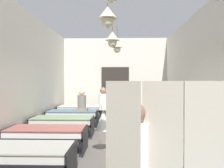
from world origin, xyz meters
TOP-DOWN VIEW (x-y plane):
  - ground_plane at (0.00, 0.00)m, footprint 5.84×11.01m
  - room_shell at (0.00, 1.15)m, footprint 5.64×10.61m
  - bed_left_row_1 at (-1.57, -2.25)m, footprint 1.90×0.84m
  - bed_right_row_1 at (1.57, -2.25)m, footprint 1.90×0.84m
  - bed_left_row_2 at (-1.57, -0.75)m, footprint 1.90×0.84m
  - bed_right_row_2 at (1.57, -0.75)m, footprint 1.90×0.84m
  - bed_left_row_3 at (-1.57, 0.75)m, footprint 1.90×0.84m
  - bed_right_row_3 at (1.57, 0.75)m, footprint 1.90×0.84m
  - bed_left_row_4 at (-1.57, 2.25)m, footprint 1.90×0.84m
  - bed_right_row_4 at (1.57, 2.25)m, footprint 1.90×0.84m
  - bed_left_row_5 at (-1.57, 3.75)m, footprint 1.90×0.84m
  - bed_right_row_5 at (1.57, 3.75)m, footprint 1.90×0.84m
  - nurse_near_aisle at (-0.08, 3.30)m, footprint 0.52×0.52m
  - nurse_far_aisle at (-0.37, 1.55)m, footprint 0.52×0.52m
  - patient_seated_primary at (-1.22, 2.24)m, footprint 0.44×0.44m
  - potted_plant at (-0.02, 4.13)m, footprint 0.66×0.66m
  - privacy_screen at (0.62, -3.68)m, footprint 1.23×0.28m

SIDE VIEW (x-z plane):
  - ground_plane at x=0.00m, z-range -0.10..0.00m
  - bed_left_row_1 at x=-1.57m, z-range 0.15..0.73m
  - bed_right_row_1 at x=1.57m, z-range 0.15..0.73m
  - bed_left_row_2 at x=-1.57m, z-range 0.15..0.73m
  - bed_right_row_2 at x=1.57m, z-range 0.15..0.73m
  - bed_left_row_3 at x=-1.57m, z-range 0.15..0.73m
  - bed_right_row_3 at x=1.57m, z-range 0.15..0.73m
  - bed_left_row_4 at x=-1.57m, z-range 0.15..0.73m
  - bed_right_row_4 at x=1.57m, z-range 0.15..0.73m
  - bed_left_row_5 at x=-1.57m, z-range 0.15..0.73m
  - bed_right_row_5 at x=1.57m, z-range 0.15..0.73m
  - nurse_near_aisle at x=-0.08m, z-range -0.21..1.27m
  - nurse_far_aisle at x=-0.37m, z-range -0.21..1.27m
  - potted_plant at x=-0.02m, z-range 0.15..1.40m
  - privacy_screen at x=0.62m, z-range 0.00..1.70m
  - patient_seated_primary at x=-1.22m, z-range 0.47..1.27m
  - room_shell at x=0.00m, z-range 0.01..3.89m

